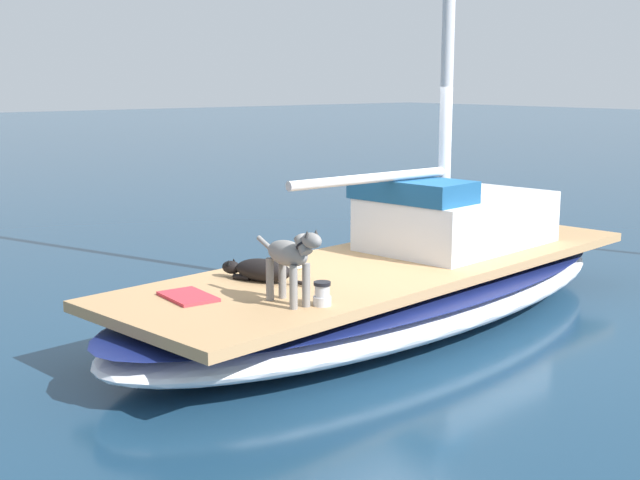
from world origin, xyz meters
TOP-DOWN VIEW (x-y plane):
  - ground_plane at (0.00, 0.00)m, footprint 120.00×120.00m
  - sailboat_main at (0.00, 0.00)m, footprint 3.35×7.48m
  - cabin_house at (-0.14, 1.11)m, footprint 1.65×2.37m
  - dog_black at (-0.15, -1.63)m, footprint 0.91×0.48m
  - dog_grey at (0.73, -1.92)m, footprint 0.94×0.24m
  - deck_winch at (0.93, -1.72)m, footprint 0.16×0.16m
  - coiled_rope at (-0.44, -1.05)m, footprint 0.32×0.32m
  - deck_towel at (-0.02, -2.50)m, footprint 0.58×0.40m

SIDE VIEW (x-z plane):
  - ground_plane at x=0.00m, z-range 0.00..0.00m
  - sailboat_main at x=0.00m, z-range 0.01..0.67m
  - deck_towel at x=-0.02m, z-range 0.66..0.69m
  - coiled_rope at x=-0.44m, z-range 0.66..0.70m
  - deck_winch at x=0.93m, z-range 0.65..0.86m
  - dog_black at x=-0.15m, z-range 0.66..0.88m
  - cabin_house at x=-0.14m, z-range 0.59..1.43m
  - dog_grey at x=0.73m, z-range 0.73..1.43m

